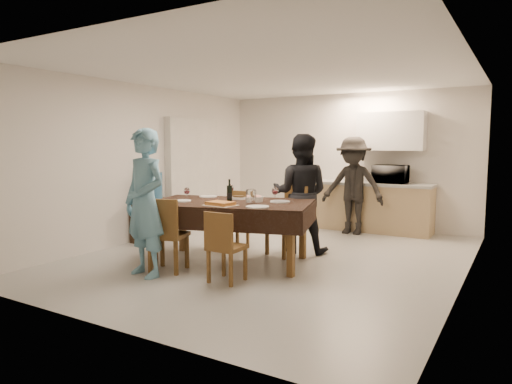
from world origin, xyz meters
TOP-DOWN VIEW (x-y plane):
  - floor at (0.00, 0.00)m, footprint 5.00×6.00m
  - ceiling at (0.00, 0.00)m, footprint 5.00×6.00m
  - wall_back at (0.00, 3.00)m, footprint 5.00×0.02m
  - wall_front at (0.00, -3.00)m, footprint 5.00×0.02m
  - wall_left at (-2.50, 0.00)m, footprint 0.02×6.00m
  - wall_right at (2.50, 0.00)m, footprint 0.02×6.00m
  - stub_partition at (-2.42, 1.20)m, footprint 0.15×1.40m
  - kitchen_base_cabinet at (0.60, 2.68)m, footprint 2.20×0.60m
  - kitchen_worktop at (0.60, 2.68)m, footprint 2.24×0.64m
  - upper_cabinet at (0.90, 2.82)m, footprint 1.20×0.34m
  - dining_table at (-0.36, -0.58)m, footprint 2.41×1.80m
  - chair_near_left at (-0.81, -1.42)m, footprint 0.54×0.54m
  - chair_near_right at (0.09, -1.41)m, footprint 0.39×0.39m
  - chair_far_left at (-0.81, 0.09)m, footprint 0.42×0.42m
  - chair_far_right at (0.09, 0.08)m, footprint 0.60×0.61m
  - console at (-2.28, -0.03)m, footprint 0.37×0.75m
  - water_jug at (-2.28, -0.03)m, footprint 0.31×0.31m
  - wine_bottle at (-0.41, -0.53)m, footprint 0.08×0.08m
  - water_pitcher at (-0.01, -0.63)m, footprint 0.12×0.12m
  - savoury_tart at (-0.26, -0.96)m, footprint 0.42×0.33m
  - salad_bowl at (-0.06, -0.40)m, footprint 0.18×0.18m
  - mushroom_dish at (-0.41, -0.30)m, footprint 0.19×0.19m
  - wine_glass_a at (-0.91, -0.83)m, footprint 0.08×0.08m
  - wine_glass_b at (0.19, -0.33)m, footprint 0.09×0.09m
  - wine_glass_c at (-0.56, -0.28)m, footprint 0.09×0.09m
  - plate_near_left at (-0.96, -0.88)m, footprint 0.26×0.26m
  - plate_near_right at (0.24, -0.88)m, footprint 0.29×0.29m
  - plate_far_left at (-0.96, -0.28)m, footprint 0.26×0.26m
  - plate_far_right at (0.24, -0.28)m, footprint 0.27×0.27m
  - microwave at (0.95, 2.68)m, footprint 0.59×0.40m
  - person_near at (-0.91, -1.63)m, footprint 0.73×0.55m
  - person_far at (0.19, 0.47)m, footprint 1.00×0.87m
  - person_kitchen at (0.40, 2.23)m, footprint 1.13×0.65m

SIDE VIEW (x-z plane):
  - floor at x=0.00m, z-range -0.01..0.01m
  - console at x=-2.28m, z-range 0.00..0.69m
  - kitchen_base_cabinet at x=0.60m, z-range 0.00..0.86m
  - chair_near_right at x=0.09m, z-range 0.29..0.74m
  - chair_far_left at x=-0.81m, z-range 0.30..0.78m
  - chair_near_left at x=-0.81m, z-range 0.32..0.84m
  - chair_far_right at x=0.09m, z-range 0.35..0.89m
  - dining_table at x=-0.36m, z-range 0.38..1.22m
  - plate_near_left at x=-0.96m, z-range 0.84..0.85m
  - plate_far_left at x=-0.96m, z-range 0.84..0.85m
  - plate_far_right at x=0.24m, z-range 0.84..0.86m
  - plate_near_right at x=0.24m, z-range 0.84..0.86m
  - mushroom_dish at x=-0.41m, z-range 0.84..0.87m
  - savoury_tart at x=-0.26m, z-range 0.84..0.89m
  - person_kitchen at x=0.40m, z-range 0.00..1.75m
  - salad_bowl at x=-0.06m, z-range 0.84..0.91m
  - person_far at x=0.19m, z-range 0.00..1.77m
  - kitchen_worktop at x=0.60m, z-range 0.86..0.91m
  - person_near at x=-0.91m, z-range 0.00..1.81m
  - water_jug at x=-2.28m, z-range 0.69..1.15m
  - wine_glass_a at x=-0.91m, z-range 0.84..1.03m
  - water_pitcher at x=-0.01m, z-range 0.84..1.03m
  - wine_glass_b at x=0.19m, z-range 0.84..1.05m
  - wine_glass_c at x=-0.56m, z-range 0.84..1.05m
  - wine_bottle at x=-0.41m, z-range 0.84..1.14m
  - stub_partition at x=-2.42m, z-range 0.00..2.10m
  - microwave at x=0.95m, z-range 0.91..1.24m
  - wall_back at x=0.00m, z-range 0.00..2.60m
  - wall_front at x=0.00m, z-range 0.00..2.60m
  - wall_left at x=-2.50m, z-range 0.00..2.60m
  - wall_right at x=2.50m, z-range 0.00..2.60m
  - upper_cabinet at x=0.90m, z-range 1.50..2.20m
  - ceiling at x=0.00m, z-range 2.59..2.61m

